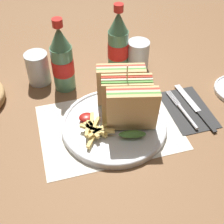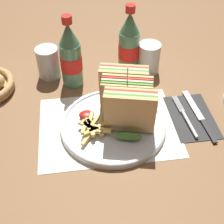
{
  "view_description": "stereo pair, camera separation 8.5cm",
  "coord_description": "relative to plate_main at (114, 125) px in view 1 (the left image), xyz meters",
  "views": [
    {
      "loc": [
        -0.18,
        -0.59,
        0.62
      ],
      "look_at": [
        -0.01,
        -0.0,
        0.04
      ],
      "focal_mm": 50.0,
      "sensor_mm": 36.0,
      "label": 1
    },
    {
      "loc": [
        -0.09,
        -0.61,
        0.62
      ],
      "look_at": [
        -0.01,
        -0.0,
        0.04
      ],
      "focal_mm": 50.0,
      "sensor_mm": 36.0,
      "label": 2
    }
  ],
  "objects": [
    {
      "name": "placemat",
      "position": [
        -0.01,
        0.01,
        -0.01
      ],
      "size": [
        0.38,
        0.27,
        0.0
      ],
      "color": "silver",
      "rests_on": "ground_plane"
    },
    {
      "name": "knife",
      "position": [
        0.25,
        0.01,
        -0.0
      ],
      "size": [
        0.03,
        0.22,
        0.0
      ],
      "rotation": [
        0.0,
        0.0,
        0.08
      ],
      "color": "black",
      "rests_on": "napkin"
    },
    {
      "name": "napkin",
      "position": [
        0.23,
        0.01,
        -0.01
      ],
      "size": [
        0.12,
        0.19,
        0.0
      ],
      "color": "#2D2D2D",
      "rests_on": "ground_plane"
    },
    {
      "name": "fork",
      "position": [
        0.21,
        -0.01,
        -0.0
      ],
      "size": [
        0.03,
        0.17,
        0.01
      ],
      "rotation": [
        0.0,
        0.0,
        0.08
      ],
      "color": "silver",
      "rests_on": "napkin"
    },
    {
      "name": "club_sandwich",
      "position": [
        0.04,
        0.02,
        0.07
      ],
      "size": [
        0.14,
        0.2,
        0.17
      ],
      "color": "tan",
      "rests_on": "plate_main"
    },
    {
      "name": "glass_near",
      "position": [
        0.15,
        0.25,
        0.03
      ],
      "size": [
        0.07,
        0.07,
        0.1
      ],
      "color": "silver",
      "rests_on": "ground_plane"
    },
    {
      "name": "plate_main",
      "position": [
        0.0,
        0.0,
        0.0
      ],
      "size": [
        0.29,
        0.29,
        0.02
      ],
      "color": "white",
      "rests_on": "ground_plane"
    },
    {
      "name": "coke_bottle_far",
      "position": [
        0.09,
        0.26,
        0.09
      ],
      "size": [
        0.07,
        0.07,
        0.23
      ],
      "color": "#4C7F5B",
      "rests_on": "ground_plane"
    },
    {
      "name": "ketchup_blob",
      "position": [
        -0.07,
        0.03,
        0.02
      ],
      "size": [
        0.04,
        0.04,
        0.01
      ],
      "color": "maroon",
      "rests_on": "plate_main"
    },
    {
      "name": "glass_far",
      "position": [
        -0.17,
        0.26,
        0.03
      ],
      "size": [
        0.07,
        0.07,
        0.1
      ],
      "color": "silver",
      "rests_on": "ground_plane"
    },
    {
      "name": "fries_pile",
      "position": [
        -0.06,
        -0.02,
        0.02
      ],
      "size": [
        0.09,
        0.11,
        0.02
      ],
      "color": "#E5C166",
      "rests_on": "plate_main"
    },
    {
      "name": "ground_plane",
      "position": [
        0.01,
        0.02,
        -0.01
      ],
      "size": [
        4.0,
        4.0,
        0.0
      ],
      "primitive_type": "plane",
      "color": "brown"
    },
    {
      "name": "coke_bottle_near",
      "position": [
        -0.1,
        0.21,
        0.09
      ],
      "size": [
        0.07,
        0.07,
        0.23
      ],
      "color": "#4C7F5B",
      "rests_on": "ground_plane"
    }
  ]
}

